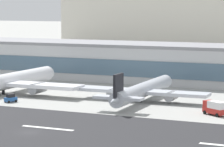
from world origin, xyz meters
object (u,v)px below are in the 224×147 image
service_baggage_tug_1 (11,98)px  terminal_building (134,62)px  distant_hotel_block (183,13)px  airliner_black_tail_gate_1 (141,91)px  service_box_truck_0 (215,107)px  airliner_navy_tail_gate_0 (4,82)px

service_baggage_tug_1 → terminal_building: bearing=-169.0°
distant_hotel_block → airliner_black_tail_gate_1: 196.78m
terminal_building → distant_hotel_block: distant_hotel_block is taller
airliner_black_tail_gate_1 → service_baggage_tug_1: bearing=113.5°
terminal_building → service_box_truck_0: 66.99m
service_box_truck_0 → service_baggage_tug_1: 53.30m
distant_hotel_block → airliner_black_tail_gate_1: size_ratio=3.18×
terminal_building → service_baggage_tug_1: (-11.39, -56.27, -5.19)m
distant_hotel_block → airliner_black_tail_gate_1: (50.43, -189.38, -17.74)m
airliner_navy_tail_gate_0 → airliner_black_tail_gate_1: bearing=-85.2°
distant_hotel_block → service_baggage_tug_1: distant_hotel_block is taller
terminal_building → airliner_navy_tail_gate_0: terminal_building is taller
airliner_black_tail_gate_1 → service_box_truck_0: 24.84m
service_box_truck_0 → terminal_building: bearing=-18.5°
airliner_black_tail_gate_1 → distant_hotel_block: bearing=12.8°
terminal_building → service_box_truck_0: (41.75, -52.20, -4.45)m
terminal_building → airliner_navy_tail_gate_0: size_ratio=4.18×
airliner_navy_tail_gate_0 → service_box_truck_0: airliner_navy_tail_gate_0 is taller
airliner_navy_tail_gate_0 → airliner_black_tail_gate_1: (40.32, 3.91, -0.51)m
distant_hotel_block → airliner_navy_tail_gate_0: (10.11, -193.30, -17.23)m
service_box_truck_0 → service_baggage_tug_1: (-53.14, -4.07, -0.74)m
service_box_truck_0 → service_baggage_tug_1: service_box_truck_0 is taller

